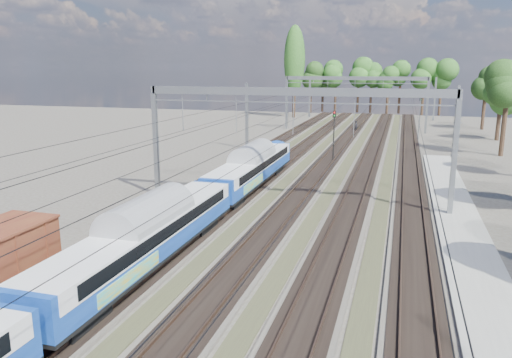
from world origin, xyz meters
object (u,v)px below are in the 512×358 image
(emu_train, at_px, (144,230))
(worker, at_px, (356,126))
(signal_far, at_px, (420,110))
(signal_near, at_px, (334,130))

(emu_train, height_order, worker, emu_train)
(worker, bearing_deg, signal_far, -53.26)
(emu_train, distance_m, signal_near, 34.37)
(signal_near, distance_m, signal_far, 32.24)
(signal_near, bearing_deg, emu_train, -115.11)
(worker, distance_m, signal_near, 28.59)
(worker, height_order, signal_far, signal_far)
(emu_train, relative_size, worker, 31.75)
(emu_train, xyz_separation_m, signal_near, (5.09, 33.97, 1.32))
(worker, height_order, signal_near, signal_near)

